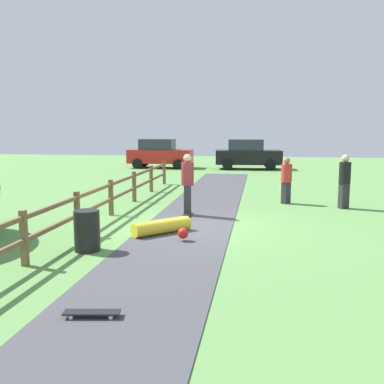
{
  "coord_description": "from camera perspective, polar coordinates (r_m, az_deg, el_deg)",
  "views": [
    {
      "loc": [
        1.91,
        -11.73,
        2.68
      ],
      "look_at": [
        0.15,
        -0.24,
        1.0
      ],
      "focal_mm": 41.85,
      "sensor_mm": 36.0,
      "label": 1
    }
  ],
  "objects": [
    {
      "name": "ground_plane",
      "position": [
        12.18,
        -0.53,
        -4.49
      ],
      "size": [
        60.0,
        60.0,
        0.0
      ],
      "primitive_type": "plane",
      "color": "#60934C"
    },
    {
      "name": "skateboard_loose",
      "position": [
        6.7,
        -12.64,
        -14.76
      ],
      "size": [
        0.82,
        0.32,
        0.08
      ],
      "color": "black",
      "rests_on": "asphalt_path"
    },
    {
      "name": "skater_fallen",
      "position": [
        11.29,
        -3.69,
        -4.48
      ],
      "size": [
        1.47,
        1.47,
        0.36
      ],
      "color": "yellow",
      "rests_on": "asphalt_path"
    },
    {
      "name": "bystander_black",
      "position": [
        15.65,
        18.87,
        1.61
      ],
      "size": [
        0.53,
        0.53,
        1.8
      ],
      "color": "#2D2D33",
      "rests_on": "ground_plane"
    },
    {
      "name": "wooden_fence",
      "position": [
        12.72,
        -12.17,
        -1.06
      ],
      "size": [
        0.12,
        18.12,
        1.1
      ],
      "color": "brown",
      "rests_on": "ground_plane"
    },
    {
      "name": "parked_car_red",
      "position": [
        29.95,
        -4.15,
        4.92
      ],
      "size": [
        4.22,
        2.03,
        1.92
      ],
      "color": "red",
      "rests_on": "ground_plane"
    },
    {
      "name": "asphalt_path",
      "position": [
        12.18,
        -0.53,
        -4.44
      ],
      "size": [
        2.4,
        28.0,
        0.02
      ],
      "primitive_type": "cube",
      "color": "#47474C",
      "rests_on": "ground_plane"
    },
    {
      "name": "bystander_red",
      "position": [
        16.13,
        11.94,
        1.7
      ],
      "size": [
        0.53,
        0.53,
        1.63
      ],
      "color": "#2D2D33",
      "rests_on": "ground_plane"
    },
    {
      "name": "skater_riding",
      "position": [
        13.55,
        -0.58,
        1.39
      ],
      "size": [
        0.41,
        0.81,
        1.87
      ],
      "color": "black",
      "rests_on": "asphalt_path"
    },
    {
      "name": "trash_bin",
      "position": [
        10.05,
        -13.23,
        -4.82
      ],
      "size": [
        0.56,
        0.56,
        0.9
      ],
      "primitive_type": "cylinder",
      "color": "black",
      "rests_on": "ground_plane"
    },
    {
      "name": "parked_car_black",
      "position": [
        29.22,
        7.12,
        4.8
      ],
      "size": [
        4.3,
        2.21,
        1.92
      ],
      "color": "black",
      "rests_on": "ground_plane"
    }
  ]
}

